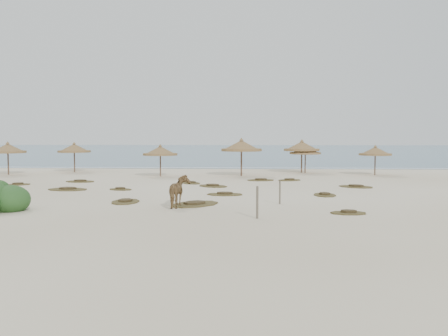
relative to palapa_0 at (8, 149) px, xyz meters
The scene contains 28 objects.
ground 24.66m from the palapa_0, 43.83° to the right, with size 160.00×160.00×0.00m, color beige.
ocean 60.68m from the palapa_0, 73.01° to the left, with size 200.00×100.00×0.01m, color #29577C.
foam_line 19.99m from the palapa_0, 26.90° to the left, with size 70.00×0.60×0.01m, color silver.
palapa_0 is the anchor object (origin of this frame).
palapa_1 5.69m from the palapa_0, 34.38° to the left, with size 3.22×3.22×2.79m.
palapa_2 13.51m from the palapa_0, ahead, with size 3.68×3.68×2.69m.
palapa_3 20.17m from the palapa_0, ahead, with size 3.69×3.69×3.21m.
palapa_4 26.07m from the palapa_0, ahead, with size 3.39×3.39×2.62m.
palapa_5 25.82m from the palapa_0, ahead, with size 4.04×4.04×3.05m.
palapa_6 31.61m from the palapa_0, ahead, with size 3.48×3.48×2.60m.
horse 25.26m from the palapa_0, 46.49° to the right, with size 0.83×1.83×1.54m, color olive.
fence_post_near 29.98m from the palapa_0, 45.28° to the right, with size 0.10×0.10×1.37m, color #645A4B.
fence_post_far 28.06m from the palapa_0, 37.24° to the right, with size 0.09×0.09×1.19m, color #645A4B.
scrub_0 17.28m from the palapa_0, 64.15° to the right, with size 1.73×2.27×0.16m.
scrub_1 14.69m from the palapa_0, 50.35° to the right, with size 2.78×2.02×0.16m.
scrub_2 16.90m from the palapa_0, 41.15° to the right, with size 1.80×1.49×0.16m.
scrub_3 20.45m from the palapa_0, 25.57° to the right, with size 2.65×2.54×0.16m.
scrub_4 28.51m from the palapa_0, 27.92° to the right, with size 1.28×1.95×0.16m.
scrub_5 29.31m from the palapa_0, 17.43° to the right, with size 2.77×2.53×0.16m.
scrub_6 10.54m from the palapa_0, 36.01° to the right, with size 2.34×1.69×0.16m.
scrub_7 22.22m from the palapa_0, 11.40° to the right, with size 2.24×1.64×0.16m.
scrub_8 9.87m from the palapa_0, 60.54° to the right, with size 2.00×1.78×0.16m.
scrub_9 25.14m from the palapa_0, 43.99° to the right, with size 3.23×3.35×0.16m.
scrub_10 24.34m from the palapa_0, 10.16° to the right, with size 2.18×1.89×0.16m.
scrub_11 22.08m from the palapa_0, 49.33° to the right, with size 1.45×2.20×0.16m.
scrub_12 32.11m from the palapa_0, 38.24° to the right, with size 1.63×1.07×0.16m.
scrub_13 18.14m from the palapa_0, 22.32° to the right, with size 1.94×2.11×0.16m.
scrub_14 23.58m from the palapa_0, 34.51° to the right, with size 2.16×1.46×0.16m.
Camera 1 is at (2.90, -25.09, 3.59)m, focal length 40.00 mm.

